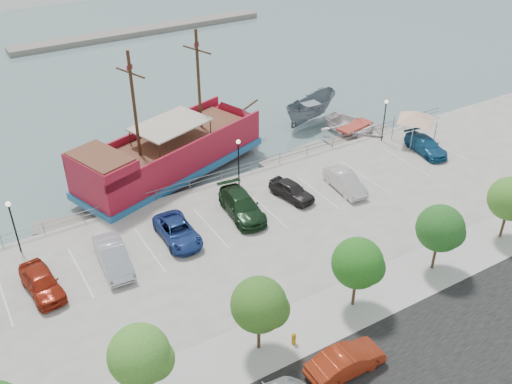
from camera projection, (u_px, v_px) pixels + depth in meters
ground at (280, 233)px, 44.58m from camera, size 160.00×160.00×0.00m
street at (433, 361)px, 32.43m from camera, size 100.00×8.00×0.04m
sidewalk at (365, 299)px, 36.78m from camera, size 100.00×4.00×0.05m
seawall_railing at (232, 173)px, 49.43m from camera, size 50.00×0.06×1.00m
far_shore at (142, 31)px, 88.62m from camera, size 40.00×3.00×0.80m
pirate_ship at (184, 150)px, 51.56m from camera, size 21.24×11.92×13.17m
patrol_boat at (310, 111)px, 60.73m from camera, size 7.67×4.50×2.79m
speedboat at (355, 129)px, 58.44m from camera, size 6.41×7.97×1.46m
dock_west at (76, 223)px, 45.32m from camera, size 6.65×3.47×0.37m
dock_mid at (297, 157)px, 54.56m from camera, size 7.97×3.28×0.44m
dock_east at (361, 138)px, 57.98m from camera, size 7.74×2.39×0.44m
canopy_tent at (417, 111)px, 53.71m from camera, size 4.94×4.94×3.77m
street_sedan at (346, 361)px, 31.47m from camera, size 4.69×1.67×1.54m
fire_hydrant at (294, 338)px, 33.33m from camera, size 0.29×0.29×0.82m
lamp_post_left at (12, 218)px, 39.38m from camera, size 0.36×0.36×4.28m
lamp_post_mid at (238, 154)px, 47.19m from camera, size 0.36×0.36×4.28m
lamp_post_right at (385, 113)px, 54.14m from camera, size 0.36×0.36×4.28m
tree_b at (143, 356)px, 28.53m from camera, size 3.30×3.20×5.00m
tree_c at (262, 306)px, 31.57m from camera, size 3.30×3.20×5.00m
tree_d at (360, 264)px, 34.61m from camera, size 3.30×3.20×5.00m
tree_e at (442, 229)px, 37.65m from camera, size 3.30×3.20×5.00m
tree_f at (512, 200)px, 40.69m from camera, size 3.30×3.20×5.00m
parked_car_a at (42, 282)px, 36.93m from camera, size 2.41×4.89×1.60m
parked_car_b at (113, 257)px, 39.12m from camera, size 2.12×5.19×1.67m
parked_car_c at (178, 231)px, 41.82m from camera, size 2.51×5.19×1.42m
parked_car_d at (242, 206)px, 44.51m from camera, size 2.94×5.94×1.66m
parked_car_e at (292, 190)px, 46.63m from camera, size 2.52×4.48×1.44m
parked_car_f at (345, 182)px, 47.67m from camera, size 2.04×4.81×1.54m
parked_car_h at (426, 145)px, 53.31m from camera, size 2.63×5.16×1.43m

